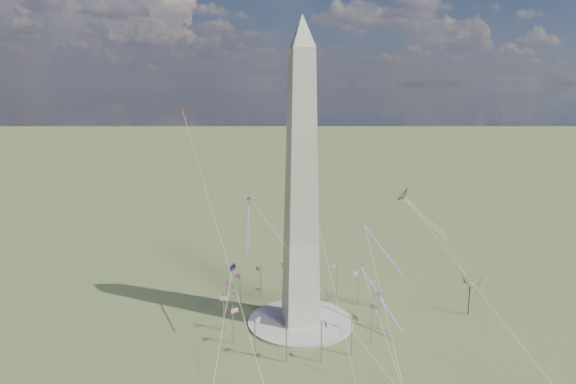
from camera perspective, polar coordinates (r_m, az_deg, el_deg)
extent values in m
plane|color=#5A6432|center=(180.85, 1.41, -14.31)|extent=(2000.00, 2000.00, 0.00)
cylinder|color=#ADAB9E|center=(180.67, 1.41, -14.20)|extent=(36.00, 36.00, 0.80)
pyramid|color=beige|center=(163.12, 1.59, 17.50)|extent=(9.90, 9.90, 10.00)
cylinder|color=#B6B9BD|center=(185.33, 9.43, -11.59)|extent=(0.36, 0.36, 13.00)
cube|color=#D21C47|center=(184.42, 9.34, -9.93)|extent=(2.40, 0.08, 1.50)
cylinder|color=#B6B9BD|center=(193.23, 7.80, -10.53)|extent=(0.36, 0.36, 13.00)
cube|color=#D21C47|center=(192.18, 7.58, -8.95)|extent=(2.25, 0.99, 1.50)
cylinder|color=#B6B9BD|center=(198.94, 5.42, -9.80)|extent=(0.36, 0.36, 13.00)
cube|color=#D21C47|center=(197.62, 5.11, -8.30)|extent=(1.75, 1.75, 1.50)
cylinder|color=#B6B9BD|center=(201.80, 2.62, -9.44)|extent=(0.36, 0.36, 13.00)
cube|color=#D21C47|center=(200.11, 2.26, -8.00)|extent=(0.99, 2.25, 1.50)
cylinder|color=#B6B9BD|center=(201.49, -0.30, -9.46)|extent=(0.36, 0.36, 13.00)
cube|color=#D21C47|center=(199.38, -0.67, -8.07)|extent=(0.08, 2.40, 1.50)
cylinder|color=#B6B9BD|center=(198.05, -3.05, -9.86)|extent=(0.36, 0.36, 13.00)
cube|color=#D21C47|center=(195.52, -3.39, -8.50)|extent=(0.99, 2.25, 1.50)
cylinder|color=#B6B9BD|center=(191.86, -5.31, -10.64)|extent=(0.36, 0.36, 13.00)
cube|color=#D21C47|center=(188.95, -5.59, -9.28)|extent=(1.75, 1.75, 1.50)
cylinder|color=#B6B9BD|center=(183.63, -6.79, -11.74)|extent=(0.36, 0.36, 13.00)
cube|color=#D21C47|center=(180.44, -6.95, -10.35)|extent=(2.25, 0.99, 1.50)
cylinder|color=#B6B9BD|center=(174.44, -7.14, -13.07)|extent=(0.36, 0.36, 13.00)
cube|color=#D21C47|center=(171.09, -7.15, -11.64)|extent=(2.40, 0.08, 1.50)
cylinder|color=#B6B9BD|center=(165.64, -6.13, -14.46)|extent=(0.36, 0.36, 13.00)
cube|color=#D21C47|center=(162.32, -5.95, -12.95)|extent=(2.25, 0.99, 1.50)
cylinder|color=#B6B9BD|center=(158.74, -3.71, -15.65)|extent=(0.36, 0.36, 13.00)
cube|color=#D21C47|center=(155.66, -3.34, -14.04)|extent=(1.75, 1.75, 1.50)
cylinder|color=#B6B9BD|center=(155.09, -0.18, -16.32)|extent=(0.36, 0.36, 13.00)
cube|color=#D21C47|center=(152.45, 0.31, -14.61)|extent=(0.99, 2.25, 1.50)
cylinder|color=#B6B9BD|center=(155.49, 3.72, -16.27)|extent=(0.36, 0.36, 13.00)
cube|color=#D21C47|center=(153.39, 4.23, -14.47)|extent=(0.08, 2.40, 1.50)
cylinder|color=#B6B9BD|center=(159.85, 7.09, -15.51)|extent=(0.36, 0.36, 13.00)
cube|color=#D21C47|center=(158.28, 7.50, -13.67)|extent=(0.99, 2.25, 1.50)
cylinder|color=#B6B9BD|center=(167.23, 9.27, -14.28)|extent=(0.36, 0.36, 13.00)
cube|color=#D21C47|center=(166.07, 9.51, -12.46)|extent=(1.75, 1.75, 1.50)
cylinder|color=#B6B9BD|center=(176.22, 10.01, -12.89)|extent=(0.36, 0.36, 13.00)
cube|color=#D21C47|center=(175.29, 10.08, -11.14)|extent=(2.25, 0.99, 1.50)
cylinder|color=#4E362F|center=(194.93, 19.47, -11.28)|extent=(0.43, 0.43, 10.77)
cube|color=#FF980D|center=(185.02, 15.21, -2.80)|extent=(10.67, 13.19, 11.60)
cube|color=#FF980D|center=(183.15, 14.93, -2.93)|extent=(10.67, 13.19, 11.60)
cube|color=#3A1A76|center=(179.04, -6.18, -8.33)|extent=(1.95, 2.86, 2.58)
cube|color=#EF2552|center=(180.56, -6.15, -9.60)|extent=(1.04, 3.25, 8.93)
cube|color=#EF2552|center=(167.88, 10.49, -6.26)|extent=(6.69, 16.77, 11.07)
cube|color=#EF2552|center=(161.24, -4.44, -3.88)|extent=(3.57, 18.58, 11.73)
cube|color=#EF2552|center=(176.38, 10.36, -11.63)|extent=(6.74, 21.52, 13.92)
cube|color=red|center=(198.02, -11.70, 9.06)|extent=(1.20, 1.73, 1.58)
cube|color=red|center=(198.10, -11.68, 8.56)|extent=(0.57, 1.37, 3.61)
cube|color=silver|center=(203.59, 1.12, 6.27)|extent=(1.06, 1.78, 1.56)
cube|color=silver|center=(203.77, 1.12, 5.79)|extent=(0.65, 1.35, 3.57)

